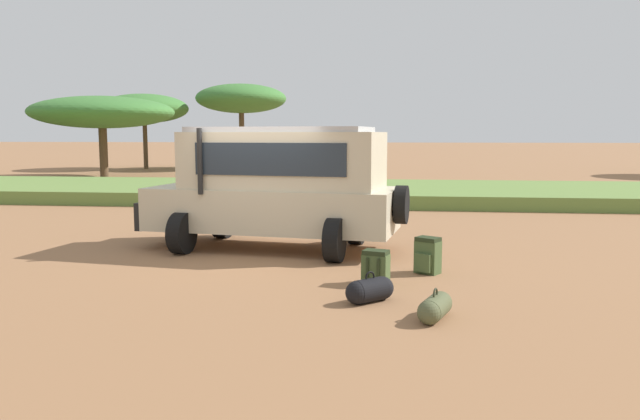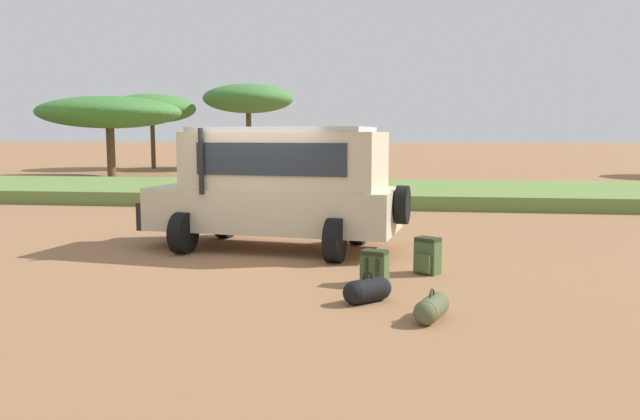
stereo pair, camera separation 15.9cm
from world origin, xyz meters
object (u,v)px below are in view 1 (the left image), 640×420
Objects in this scene: backpack_cluster_center at (376,268)px; safari_vehicle at (278,185)px; duffel_bag_low_black_case at (370,290)px; acacia_tree_centre_back at (241,99)px; acacia_tree_far_left at (144,109)px; backpack_beside_front_wheel at (427,256)px; duffel_bag_soft_canvas at (435,307)px; acacia_tree_left_mid at (102,112)px.

safari_vehicle is at bearing 126.79° from backpack_cluster_center.
acacia_tree_centre_back reaches higher than duffel_bag_low_black_case.
backpack_cluster_center is at bearing 87.20° from duffel_bag_low_black_case.
acacia_tree_far_left is 6.39m from acacia_tree_centre_back.
backpack_beside_front_wheel is 2.62m from duffel_bag_soft_canvas.
duffel_bag_soft_canvas is 29.16m from acacia_tree_left_mid.
acacia_tree_centre_back is (-10.70, 30.35, 4.30)m from backpack_beside_front_wheel.
acacia_tree_centre_back reaches higher than acacia_tree_left_mid.
backpack_cluster_center reaches higher than duffel_bag_soft_canvas.
acacia_tree_centre_back reaches higher than duffel_bag_soft_canvas.
safari_vehicle is at bearing 146.60° from backpack_beside_front_wheel.
backpack_beside_front_wheel is 0.78× the size of duffel_bag_soft_canvas.
acacia_tree_far_left is (-16.95, 31.99, 3.80)m from duffel_bag_soft_canvas.
backpack_beside_front_wheel reaches higher than duffel_bag_soft_canvas.
acacia_tree_left_mid is at bearing 123.63° from duffel_bag_soft_canvas.
safari_vehicle is 8.33× the size of duffel_bag_low_black_case.
acacia_tree_centre_back is at bearing 107.56° from backpack_cluster_center.
acacia_tree_left_mid is (-15.21, 23.41, 3.27)m from duffel_bag_low_black_case.
safari_vehicle is 0.71× the size of acacia_tree_left_mid.
backpack_beside_front_wheel is 0.10× the size of acacia_tree_far_left.
duffel_bag_low_black_case is (-0.87, -1.90, -0.13)m from backpack_beside_front_wheel.
acacia_tree_far_left is at bearing 120.03° from backpack_beside_front_wheel.
backpack_beside_front_wheel is 0.10× the size of acacia_tree_centre_back.
safari_vehicle is 29.70m from acacia_tree_centre_back.
backpack_cluster_center is (-0.82, -0.85, -0.04)m from backpack_beside_front_wheel.
backpack_beside_front_wheel is 1.14× the size of backpack_cluster_center.
acacia_tree_far_left reaches higher than acacia_tree_left_mid.
duffel_bag_low_black_case is 0.11× the size of acacia_tree_far_left.
acacia_tree_far_left is 7.93m from acacia_tree_left_mid.
duffel_bag_low_black_case is at bearing 139.76° from duffel_bag_soft_canvas.
backpack_cluster_center is 34.47m from acacia_tree_far_left.
acacia_tree_far_left is at bearing 118.13° from backpack_cluster_center.
duffel_bag_soft_canvas is at bearing -56.37° from acacia_tree_left_mid.
acacia_tree_left_mid reaches higher than safari_vehicle.
duffel_bag_low_black_case is 28.11m from acacia_tree_left_mid.
duffel_bag_soft_canvas is 0.12× the size of acacia_tree_centre_back.
safari_vehicle is 5.45m from duffel_bag_soft_canvas.
duffel_bag_low_black_case is (2.00, -3.80, -1.13)m from safari_vehicle.
acacia_tree_centre_back is (6.28, 0.98, 0.64)m from acacia_tree_far_left.
duffel_bag_low_black_case is at bearing -62.75° from acacia_tree_far_left.
safari_vehicle is 3.59m from backpack_beside_front_wheel.
acacia_tree_centre_back is at bearing 107.93° from duffel_bag_soft_canvas.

